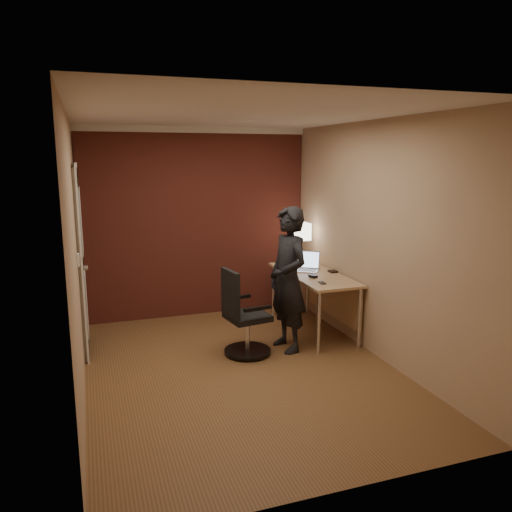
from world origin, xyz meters
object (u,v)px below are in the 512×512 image
object	(u,v)px
desk	(318,283)
office_chair	(243,318)
person	(288,280)
mouse	(313,276)
laptop	(305,265)
wallet	(333,271)
desk_lamp	(300,232)
phone	(322,283)

from	to	relation	value
desk	office_chair	xyz separation A→B (m)	(-1.12, -0.46, -0.19)
person	mouse	bearing A→B (deg)	112.23
laptop	mouse	world-z (taller)	laptop
laptop	wallet	bearing A→B (deg)	-39.26
office_chair	person	xyz separation A→B (m)	(0.53, 0.01, 0.39)
mouse	wallet	distance (m)	0.38
desk_lamp	person	distance (m)	1.27
laptop	office_chair	bearing A→B (deg)	-147.62
mouse	person	world-z (taller)	person
phone	desk_lamp	bearing A→B (deg)	86.58
mouse	office_chair	world-z (taller)	office_chair
person	phone	bearing A→B (deg)	77.98
office_chair	laptop	bearing A→B (deg)	32.38
phone	wallet	size ratio (longest dim) A/B	1.05
office_chair	desk	bearing A→B (deg)	22.52
wallet	person	distance (m)	0.88
person	laptop	bearing A→B (deg)	133.13
person	desk_lamp	bearing A→B (deg)	141.12
desk	person	xyz separation A→B (m)	(-0.59, -0.45, 0.20)
desk	person	size ratio (longest dim) A/B	0.94
desk_lamp	mouse	size ratio (longest dim) A/B	5.35
desk_lamp	laptop	xyz separation A→B (m)	(-0.11, -0.41, -0.35)
office_chair	wallet	bearing A→B (deg)	18.45
laptop	phone	bearing A→B (deg)	-98.18
desk_lamp	laptop	bearing A→B (deg)	-104.46
desk_lamp	wallet	world-z (taller)	desk_lamp
laptop	desk_lamp	bearing A→B (deg)	75.54
desk_lamp	phone	bearing A→B (deg)	-100.62
phone	office_chair	bearing A→B (deg)	-173.52
laptop	wallet	size ratio (longest dim) A/B	3.81
mouse	office_chair	xyz separation A→B (m)	(-0.95, -0.27, -0.33)
laptop	wallet	xyz separation A→B (m)	(0.27, -0.22, -0.05)
wallet	office_chair	distance (m)	1.41
desk	mouse	xyz separation A→B (m)	(-0.17, -0.20, 0.14)
mouse	person	xyz separation A→B (m)	(-0.42, -0.26, 0.05)
desk	phone	distance (m)	0.53
desk_lamp	office_chair	xyz separation A→B (m)	(-1.13, -1.06, -0.73)
desk_lamp	mouse	xyz separation A→B (m)	(-0.18, -0.80, -0.40)
wallet	laptop	bearing A→B (deg)	140.74
laptop	person	size ratio (longest dim) A/B	0.26
person	desk	bearing A→B (deg)	118.56
desk	wallet	distance (m)	0.23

